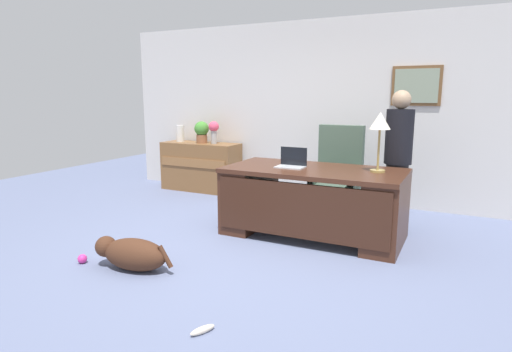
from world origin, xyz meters
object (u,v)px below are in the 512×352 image
at_px(vase_empty, 180,133).
at_px(dog_toy_bone, 203,330).
at_px(dog_toy_ball, 82,259).
at_px(desk_lamp, 380,125).
at_px(dog_lying, 132,254).
at_px(laptop, 292,162).
at_px(vase_with_flowers, 214,130).
at_px(desk, 312,200).
at_px(armchair, 337,177).
at_px(credenza, 201,167).
at_px(person_standing, 398,159).
at_px(potted_plant, 202,131).

bearing_deg(vase_empty, dog_toy_bone, -52.12).
bearing_deg(dog_toy_ball, desk_lamp, 38.22).
xyz_separation_m(dog_lying, dog_toy_bone, (1.19, -0.62, -0.13)).
relative_size(laptop, vase_with_flowers, 0.87).
xyz_separation_m(dog_lying, laptop, (0.92, 1.66, 0.69)).
relative_size(desk_lamp, vase_empty, 2.27).
bearing_deg(desk, armchair, 89.20).
relative_size(desk, laptop, 6.24).
bearing_deg(vase_empty, credenza, -0.18).
bearing_deg(dog_toy_ball, credenza, 103.43).
bearing_deg(dog_lying, desk, 54.47).
distance_m(armchair, dog_toy_ball, 3.25).
bearing_deg(dog_toy_ball, vase_with_flowers, 98.81).
bearing_deg(armchair, dog_toy_ball, -122.60).
bearing_deg(dog_toy_bone, desk_lamp, 74.37).
relative_size(desk, credenza, 1.49).
height_order(person_standing, dog_toy_ball, person_standing).
distance_m(desk, dog_toy_ball, 2.49).
distance_m(vase_empty, dog_toy_bone, 4.82).
bearing_deg(armchair, dog_lying, -114.68).
height_order(vase_with_flowers, potted_plant, vase_with_flowers).
height_order(armchair, desk_lamp, desk_lamp).
height_order(dog_lying, desk_lamp, desk_lamp).
distance_m(desk_lamp, vase_empty, 3.84).
relative_size(person_standing, dog_toy_ball, 18.62).
relative_size(dog_lying, dog_toy_bone, 4.22).
bearing_deg(dog_toy_ball, dog_lying, 11.00).
bearing_deg(dog_toy_bone, dog_lying, 152.51).
bearing_deg(dog_lying, credenza, 112.72).
relative_size(desk, desk_lamp, 3.12).
relative_size(armchair, laptop, 3.77).
bearing_deg(vase_empty, desk, -26.71).
relative_size(dog_lying, desk_lamp, 1.27).
distance_m(credenza, person_standing, 3.39).
height_order(potted_plant, dog_toy_bone, potted_plant).
bearing_deg(desk, desk_lamp, 10.74).
distance_m(desk, vase_empty, 3.29).
bearing_deg(potted_plant, armchair, -11.69).
bearing_deg(vase_empty, desk_lamp, -20.35).
bearing_deg(credenza, vase_empty, 179.82).
xyz_separation_m(person_standing, desk_lamp, (-0.12, -0.63, 0.44)).
bearing_deg(laptop, desk_lamp, 7.73).
bearing_deg(person_standing, dog_toy_ball, -135.01).
xyz_separation_m(person_standing, dog_toy_ball, (-2.52, -2.52, -0.81)).
height_order(desk, laptop, laptop).
height_order(desk_lamp, vase_empty, desk_lamp).
height_order(person_standing, vase_with_flowers, person_standing).
height_order(desk_lamp, dog_toy_ball, desk_lamp).
height_order(armchair, vase_with_flowers, armchair).
bearing_deg(laptop, dog_lying, -119.11).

